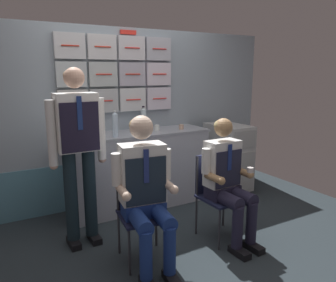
{
  "coord_description": "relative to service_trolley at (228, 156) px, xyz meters",
  "views": [
    {
      "loc": [
        -1.53,
        -2.47,
        1.63
      ],
      "look_at": [
        -0.01,
        0.24,
        0.98
      ],
      "focal_mm": 35.34,
      "sensor_mm": 36.0,
      "label": 1
    }
  ],
  "objects": [
    {
      "name": "folding_chair_right",
      "position": [
        -0.89,
        -0.89,
        -0.0
      ],
      "size": [
        0.41,
        0.42,
        0.82
      ],
      "color": "#2D2D33",
      "rests_on": "ground"
    },
    {
      "name": "crew_member_standing",
      "position": [
        -2.12,
        -0.41,
        0.49
      ],
      "size": [
        0.53,
        0.26,
        1.67
      ],
      "color": "black",
      "rests_on": "ground"
    },
    {
      "name": "espresso_cup_small",
      "position": [
        -0.7,
        0.08,
        0.46
      ],
      "size": [
        0.06,
        0.06,
        0.06
      ],
      "color": "tan",
      "rests_on": "galley_counter"
    },
    {
      "name": "crew_member_left",
      "position": [
        -1.74,
        -1.04,
        0.2
      ],
      "size": [
        0.52,
        0.67,
        1.28
      ],
      "color": "black",
      "rests_on": "ground"
    },
    {
      "name": "sparkling_bottle_green",
      "position": [
        -1.15,
        0.23,
        0.57
      ],
      "size": [
        0.07,
        0.07,
        0.3
      ],
      "color": "silver",
      "rests_on": "galley_counter"
    },
    {
      "name": "galley_counter",
      "position": [
        -1.26,
        0.16,
        -0.04
      ],
      "size": [
        1.74,
        0.53,
        0.93
      ],
      "color": "#A5ABB6",
      "rests_on": "ground"
    },
    {
      "name": "service_trolley",
      "position": [
        0.0,
        0.0,
        0.0
      ],
      "size": [
        0.4,
        0.65,
        0.94
      ],
      "color": "black",
      "rests_on": "ground"
    },
    {
      "name": "water_bottle_short",
      "position": [
        -1.6,
        0.0,
        0.56
      ],
      "size": [
        0.06,
        0.06,
        0.29
      ],
      "color": "silver",
      "rests_on": "galley_counter"
    },
    {
      "name": "galley_bulkhead",
      "position": [
        -1.33,
        0.44,
        0.6
      ],
      "size": [
        4.2,
        0.14,
        2.15
      ],
      "color": "#8D9CA8",
      "rests_on": "ground"
    },
    {
      "name": "folding_chair_left",
      "position": [
        -1.72,
        -0.88,
        -0.0
      ],
      "size": [
        0.45,
        0.45,
        0.82
      ],
      "color": "#2D2D33",
      "rests_on": "ground"
    },
    {
      "name": "ground",
      "position": [
        -1.32,
        -0.93,
        -0.52
      ],
      "size": [
        4.8,
        4.8,
        0.04
      ],
      "primitive_type": "cube",
      "color": "#273035"
    },
    {
      "name": "paper_cup_blue",
      "position": [
        -1.02,
        0.14,
        0.46
      ],
      "size": [
        0.06,
        0.06,
        0.07
      ],
      "color": "white",
      "rests_on": "galley_counter"
    },
    {
      "name": "crew_member_right",
      "position": [
        -0.88,
        -1.05,
        0.15
      ],
      "size": [
        0.48,
        0.59,
        1.2
      ],
      "color": "black",
      "rests_on": "ground"
    }
  ]
}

